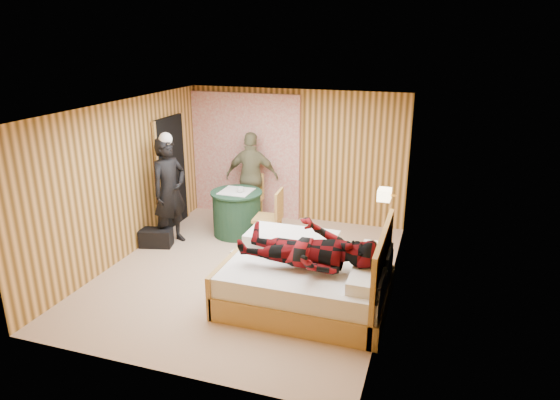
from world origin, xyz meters
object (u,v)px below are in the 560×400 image
(bed, at_px, (310,279))
(nightstand, at_px, (374,269))
(chair_far, at_px, (252,194))
(man_on_bed, at_px, (308,239))
(chair_near, at_px, (273,214))
(duffel_bag, at_px, (156,238))
(man_at_table, at_px, (252,177))
(wall_lamp, at_px, (385,195))
(woman_standing, at_px, (169,191))
(round_table, at_px, (237,213))

(bed, bearing_deg, nightstand, 42.01)
(chair_far, height_order, man_on_bed, man_on_bed)
(chair_near, distance_m, man_on_bed, 2.22)
(bed, relative_size, duffel_bag, 4.02)
(chair_near, distance_m, man_at_table, 1.34)
(wall_lamp, distance_m, woman_standing, 3.62)
(wall_lamp, relative_size, nightstand, 0.47)
(wall_lamp, bearing_deg, man_at_table, 148.00)
(bed, bearing_deg, chair_near, 123.79)
(chair_far, bearing_deg, chair_near, -51.61)
(nightstand, bearing_deg, wall_lamp, 82.48)
(duffel_bag, distance_m, man_on_bed, 3.34)
(bed, distance_m, duffel_bag, 3.13)
(nightstand, height_order, duffel_bag, nightstand)
(bed, xyz_separation_m, duffel_bag, (-2.97, 0.97, -0.19))
(wall_lamp, xyz_separation_m, duffel_bag, (-3.77, -0.04, -1.15))
(round_table, bearing_deg, man_on_bed, -48.45)
(round_table, relative_size, chair_near, 0.93)
(man_on_bed, bearing_deg, man_at_table, 123.11)
(man_at_table, bearing_deg, man_on_bed, 114.34)
(woman_standing, bearing_deg, bed, -92.49)
(chair_near, bearing_deg, wall_lamp, 67.80)
(duffel_bag, height_order, man_on_bed, man_on_bed)
(nightstand, height_order, chair_far, chair_far)
(bed, height_order, woman_standing, woman_standing)
(wall_lamp, xyz_separation_m, man_on_bed, (-0.77, -1.24, -0.29))
(woman_standing, relative_size, man_at_table, 1.08)
(nightstand, relative_size, man_on_bed, 0.31)
(wall_lamp, distance_m, man_on_bed, 1.49)
(chair_far, bearing_deg, nightstand, -35.85)
(chair_near, bearing_deg, bed, 29.70)
(duffel_bag, bearing_deg, nightstand, -18.86)
(man_on_bed, bearing_deg, nightstand, 51.43)
(nightstand, bearing_deg, chair_near, 152.92)
(round_table, distance_m, chair_far, 0.73)
(wall_lamp, xyz_separation_m, man_at_table, (-2.67, 1.67, -0.44))
(chair_far, bearing_deg, woman_standing, -122.25)
(chair_far, relative_size, woman_standing, 0.50)
(chair_near, xyz_separation_m, man_on_bed, (1.12, -1.86, 0.44))
(wall_lamp, distance_m, round_table, 2.96)
(round_table, bearing_deg, woman_standing, -142.79)
(round_table, relative_size, man_at_table, 0.53)
(wall_lamp, bearing_deg, woman_standing, 176.83)
(woman_standing, distance_m, man_at_table, 1.74)
(round_table, height_order, man_at_table, man_at_table)
(round_table, bearing_deg, wall_lamp, -18.61)
(duffel_bag, xyz_separation_m, man_on_bed, (3.00, -1.20, 0.86))
(man_on_bed, bearing_deg, woman_standing, 152.93)
(bed, relative_size, man_at_table, 1.25)
(chair_far, distance_m, man_on_bed, 3.47)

